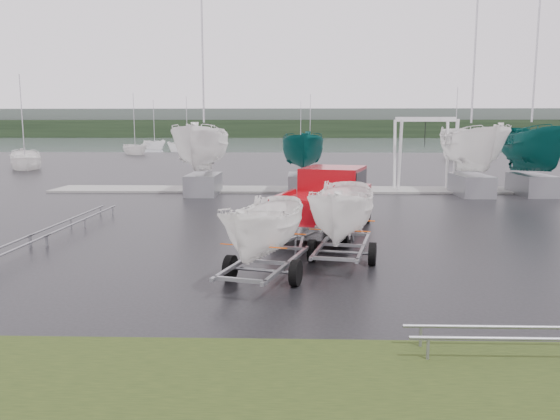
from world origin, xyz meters
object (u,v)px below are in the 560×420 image
Objects in this scene: trailer_parked at (344,165)px; boat_hoist at (425,143)px; trailer_hitched at (265,182)px; pickup_truck at (328,198)px.

trailer_parked is 1.16× the size of boat_hoist.
trailer_hitched is 1.04× the size of boat_hoist.
trailer_hitched is at bearing -113.15° from boat_hoist.
trailer_parked reaches higher than pickup_truck.
pickup_truck is at bearing 90.00° from trailer_hitched.
boat_hoist reaches higher than pickup_truck.
trailer_hitched reaches higher than boat_hoist.
trailer_parked is 17.56m from boat_hoist.
trailer_parked is at bearing 59.85° from trailer_hitched.
pickup_truck is at bearing -116.81° from boat_hoist.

